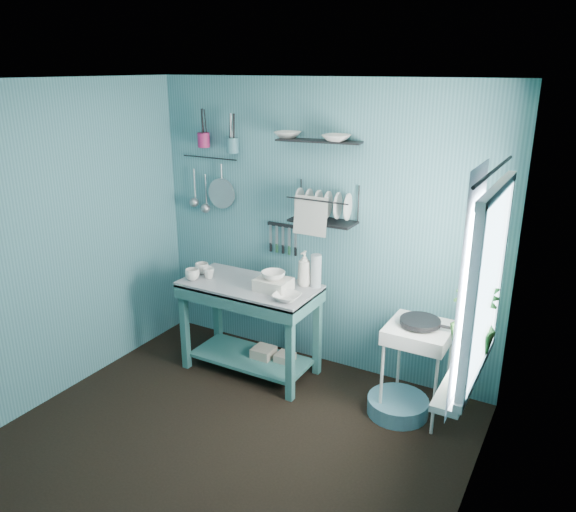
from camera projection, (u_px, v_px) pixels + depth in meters
The scene contains 36 objects.
floor at pixel (223, 448), 3.99m from camera, with size 3.20×3.20×0.00m, color black.
ceiling at pixel (207, 80), 3.19m from camera, with size 3.20×3.20×0.00m, color silver.
wall_back at pixel (320, 228), 4.83m from camera, with size 3.20×3.20×0.00m, color #3C727C.
wall_front at pixel (3, 400), 2.35m from camera, with size 3.20×3.20×0.00m, color #3C727C.
wall_left at pixel (48, 247), 4.33m from camera, with size 3.00×3.00×0.00m, color #3C727C.
wall_right at pixel (472, 342), 2.85m from camera, with size 3.00×3.00×0.00m, color #3C727C.
work_counter at pixel (250, 328), 4.89m from camera, with size 1.17×0.58×0.83m, color #306562.
mug_left at pixel (192, 274), 4.83m from camera, with size 0.12×0.12×0.10m, color silver.
mug_mid at pixel (209, 273), 4.87m from camera, with size 0.10×0.10×0.09m, color silver.
mug_right at pixel (202, 269), 4.97m from camera, with size 0.12×0.12×0.10m, color silver.
wash_tub at pixel (273, 284), 4.61m from camera, with size 0.28×0.22×0.10m, color beige.
tub_bowl at pixel (273, 275), 4.58m from camera, with size 0.20×0.20×0.06m, color silver.
soap_bottle at pixel (304, 269), 4.68m from camera, with size 0.12×0.12×0.30m, color beige.
water_bottle at pixel (316, 271), 4.65m from camera, with size 0.09×0.09×0.28m, color #A7B4BA.
counter_bowl at pixel (287, 297), 4.41m from camera, with size 0.22×0.22×0.05m, color silver.
hotplate_stand at pixel (416, 370), 4.29m from camera, with size 0.46×0.46×0.74m, color white.
frying_pan at pixel (420, 322), 4.16m from camera, with size 0.30×0.30×0.04m, color black.
knife_strip at pixel (284, 225), 4.97m from camera, with size 0.32×0.02×0.03m, color black.
dish_rack at pixel (323, 204), 4.60m from camera, with size 0.55×0.24×0.32m, color black.
upper_shelf at pixel (319, 141), 4.49m from camera, with size 0.70×0.18×0.01m, color black.
shelf_bowl_left at pixel (288, 131), 4.60m from camera, with size 0.21×0.21×0.05m, color silver.
shelf_bowl_right at pixel (336, 137), 4.40m from camera, with size 0.21×0.21×0.05m, color silver.
utensil_cup_magenta at pixel (204, 140), 5.07m from camera, with size 0.11×0.11×0.13m, color #981C51.
utensil_cup_teal at pixel (232, 145), 4.93m from camera, with size 0.11×0.11×0.13m, color #3B6F7B.
colander at pixel (222, 193), 5.18m from camera, with size 0.28×0.28×0.03m, color #9C9EA4.
ladle_outer at pixel (195, 185), 5.32m from camera, with size 0.01×0.01×0.30m, color #9C9EA4.
ladle_inner at pixel (206, 190), 5.27m from camera, with size 0.01×0.01×0.30m, color #9C9EA4.
hook_rail at pixel (210, 158), 5.16m from camera, with size 0.01×0.01×0.60m, color black.
window_glass at pixel (489, 285), 3.18m from camera, with size 1.10×1.10×0.00m, color white.
windowsill at pixel (464, 373), 3.41m from camera, with size 0.16×0.95×0.04m, color white.
curtain at pixel (466, 292), 2.94m from camera, with size 1.35×1.35×0.00m, color silver.
curtain_rod at pixel (495, 170), 2.99m from camera, with size 0.02×0.02×1.05m, color black.
potted_plant at pixel (473, 320), 3.49m from camera, with size 0.28×0.28×0.49m, color #316F2C.
storage_tin_large at pixel (264, 359), 4.98m from camera, with size 0.18×0.18×0.22m, color gray.
storage_tin_small at pixel (285, 364), 4.91m from camera, with size 0.15×0.15×0.20m, color gray.
floor_basin at pixel (398, 406), 4.37m from camera, with size 0.47×0.47×0.13m, color teal.
Camera 1 is at (2.04, -2.69, 2.58)m, focal length 35.00 mm.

